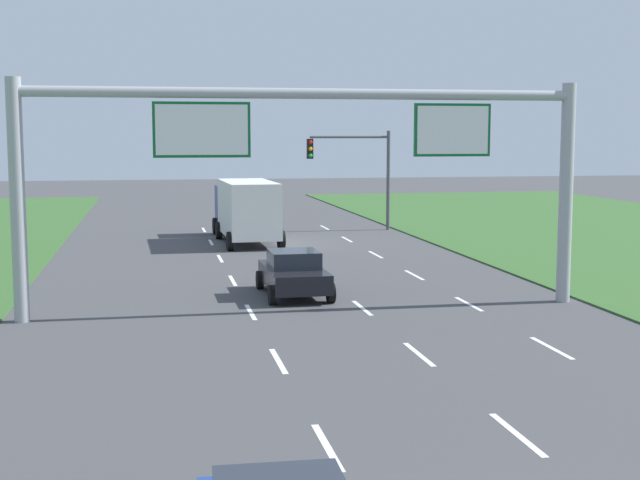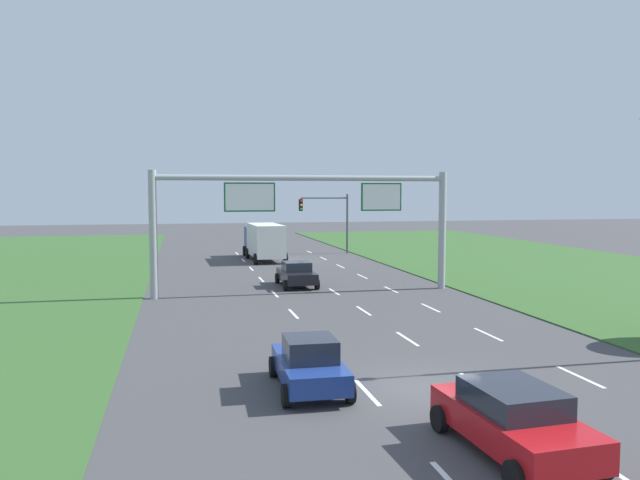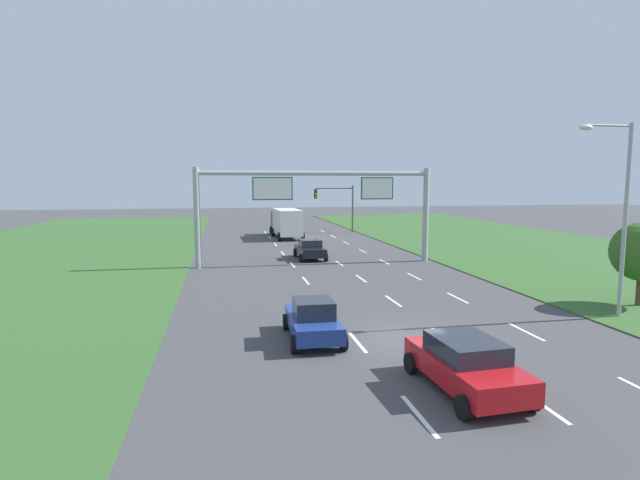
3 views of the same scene
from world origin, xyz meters
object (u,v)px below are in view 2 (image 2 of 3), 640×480
(car_mid_lane, at_px, (297,274))
(box_truck, at_px, (264,240))
(car_lead_silver, at_px, (309,364))
(traffic_light_mast, at_px, (327,213))
(car_near_red, at_px, (513,419))
(sign_gantry, at_px, (306,209))

(car_mid_lane, height_order, box_truck, box_truck)
(car_lead_silver, relative_size, car_mid_lane, 0.96)
(car_lead_silver, distance_m, car_mid_lane, 20.17)
(box_truck, relative_size, traffic_light_mast, 1.50)
(car_near_red, bearing_deg, box_truck, 87.11)
(sign_gantry, distance_m, traffic_light_mast, 23.26)
(box_truck, bearing_deg, car_near_red, -91.69)
(car_mid_lane, height_order, sign_gantry, sign_gantry)
(car_near_red, relative_size, traffic_light_mast, 0.79)
(car_near_red, distance_m, car_lead_silver, 6.45)
(traffic_light_mast, bearing_deg, box_truck, -147.52)
(car_lead_silver, bearing_deg, box_truck, 85.99)
(car_near_red, height_order, sign_gantry, sign_gantry)
(car_near_red, relative_size, car_mid_lane, 1.06)
(car_lead_silver, distance_m, sign_gantry, 18.02)
(traffic_light_mast, bearing_deg, sign_gantry, -106.35)
(car_mid_lane, xyz_separation_m, traffic_light_mast, (6.63, 19.61, 3.10))
(car_lead_silver, relative_size, box_truck, 0.48)
(car_near_red, xyz_separation_m, car_mid_lane, (-0.17, 25.31, -0.03))
(car_lead_silver, distance_m, traffic_light_mast, 40.86)
(car_mid_lane, distance_m, sign_gantry, 4.91)
(car_near_red, height_order, traffic_light_mast, traffic_light_mast)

